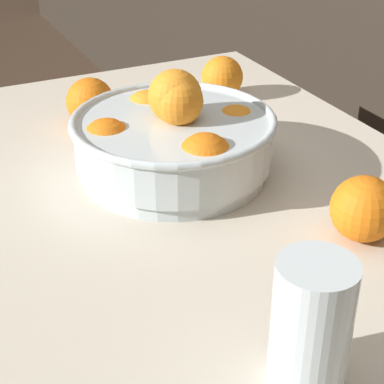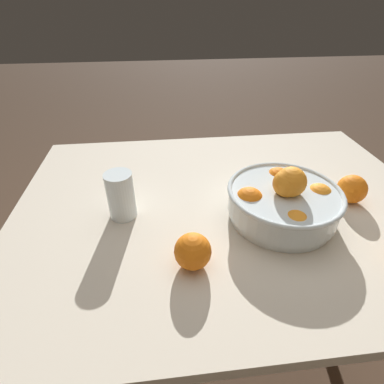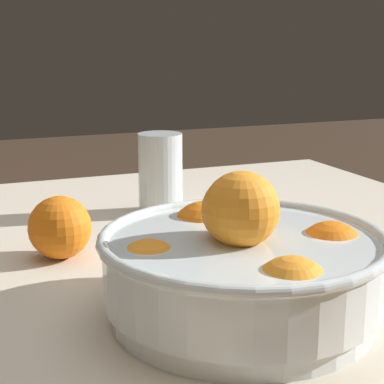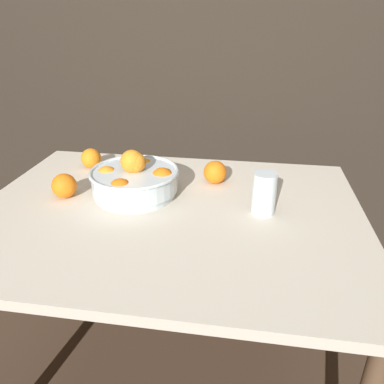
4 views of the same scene
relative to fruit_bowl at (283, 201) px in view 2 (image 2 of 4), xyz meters
The scene contains 6 objects.
ground_plane 0.81m from the fruit_bowl, 33.23° to the right, with size 12.00×12.00×0.00m, color #4C3828.
dining_table 0.20m from the fruit_bowl, 33.23° to the right, with size 1.19×0.90×0.74m.
fruit_bowl is the anchor object (origin of this frame).
juice_glass 0.42m from the fruit_bowl, ahead, with size 0.07×0.07×0.13m.
orange_loose_near_bowl 0.23m from the fruit_bowl, 166.99° to the right, with size 0.08×0.08×0.08m, color orange.
orange_loose_front 0.29m from the fruit_bowl, 28.64° to the left, with size 0.08×0.08×0.08m, color orange.
Camera 2 is at (0.18, 0.68, 1.25)m, focal length 28.00 mm.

